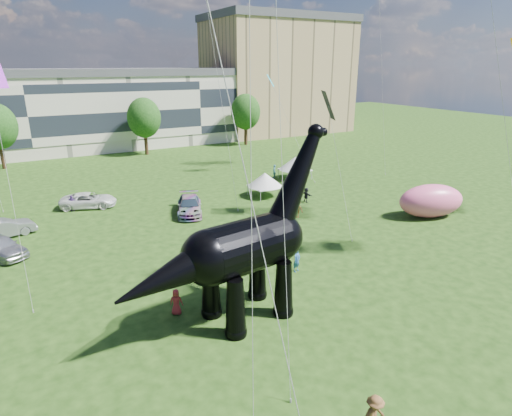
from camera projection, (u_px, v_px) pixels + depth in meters
ground at (284, 357)px, 21.21m from camera, size 220.00×220.00×0.00m
terrace_row at (27, 116)px, 66.82m from camera, size 78.00×11.00×12.00m
apartment_block at (277, 78)px, 89.93m from camera, size 28.00×18.00×22.00m
tree_mid_right at (144, 115)px, 66.70m from camera, size 5.20×5.20×9.44m
tree_far_right at (246, 109)px, 75.04m from camera, size 5.20×5.20×9.44m
dinosaur_sculpture at (238, 252)px, 23.19m from camera, size 13.52×4.36×11.00m
car_silver at (0, 246)px, 32.05m from camera, size 4.18×5.19×1.66m
car_grey at (3, 228)px, 35.64m from camera, size 5.11×2.89×1.59m
car_white at (88, 200)px, 43.13m from camera, size 5.91×4.13×1.50m
car_dark at (189, 206)px, 41.32m from camera, size 4.05×6.03×1.62m
gazebo_near at (265, 180)px, 46.52m from camera, size 3.84×3.84×2.62m
gazebo_far at (295, 163)px, 53.53m from camera, size 4.38×4.38×2.81m
inflatable_pink at (431, 201)px, 40.27m from camera, size 6.98×4.99×3.15m
visitors at (156, 254)px, 30.70m from camera, size 49.99×36.96×1.89m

